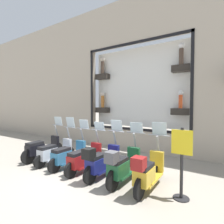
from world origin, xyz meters
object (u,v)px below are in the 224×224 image
Objects in this scene: scooter_green_1 at (122,166)px; scooter_silver_5 at (54,152)px; scooter_navy_2 at (101,161)px; scooter_red_3 at (84,159)px; scooter_teal_4 at (68,155)px; scooter_yellow_0 at (148,172)px; shop_sign_post at (182,161)px; scooter_black_6 at (42,149)px.

scooter_green_1 is 2.88m from scooter_silver_5.
scooter_red_3 is (0.06, 0.72, -0.06)m from scooter_navy_2.
scooter_teal_4 is (0.00, 0.72, 0.00)m from scooter_red_3.
scooter_yellow_0 is 3.59m from scooter_silver_5.
scooter_green_1 reaches higher than scooter_red_3.
shop_sign_post is (0.04, -0.78, 0.40)m from scooter_yellow_0.
scooter_black_6 is 1.12× the size of shop_sign_post.
scooter_navy_2 is 0.72m from scooter_red_3.
scooter_silver_5 is 0.72m from scooter_black_6.
scooter_navy_2 is (-0.00, 0.72, -0.01)m from scooter_green_1.
scooter_red_3 is at bearing -90.26° from scooter_black_6.
scooter_silver_5 is at bearing 88.46° from scooter_navy_2.
scooter_red_3 is 1.00× the size of scooter_silver_5.
scooter_yellow_0 is at bearing -90.93° from scooter_silver_5.
scooter_navy_2 reaches higher than shop_sign_post.
scooter_teal_4 is at bearing 87.72° from scooter_navy_2.
scooter_teal_4 is at bearing 88.57° from scooter_green_1.
shop_sign_post is (-0.01, -2.94, 0.46)m from scooter_red_3.
scooter_black_6 is at bearing 89.01° from scooter_green_1.
scooter_teal_4 is (0.05, 2.16, -0.06)m from scooter_green_1.
scooter_navy_2 reaches higher than scooter_green_1.
scooter_red_3 is 2.97m from shop_sign_post.
shop_sign_post is (-0.02, -4.38, 0.45)m from scooter_silver_5.
scooter_silver_5 is at bearing 89.91° from scooter_red_3.
scooter_green_1 is at bearing 89.73° from scooter_yellow_0.
scooter_teal_4 is (0.06, 2.87, -0.05)m from scooter_yellow_0.
scooter_navy_2 is 1.00× the size of scooter_teal_4.
scooter_yellow_0 is 1.44m from scooter_navy_2.
scooter_teal_4 is (0.06, 1.44, -0.05)m from scooter_navy_2.
scooter_green_1 is at bearing -89.74° from scooter_navy_2.
scooter_yellow_0 is 1.11× the size of shop_sign_post.
scooter_silver_5 is at bearing -90.60° from scooter_black_6.
scooter_navy_2 reaches higher than scooter_teal_4.
scooter_silver_5 is (0.05, 2.87, -0.06)m from scooter_green_1.
shop_sign_post is at bearing -90.25° from scooter_teal_4.
scooter_green_1 is 1.44m from scooter_red_3.
scooter_teal_4 is at bearing -90.33° from scooter_black_6.
scooter_navy_2 is 1.11× the size of shop_sign_post.
scooter_navy_2 is 1.01× the size of scooter_silver_5.
scooter_teal_4 is 0.99× the size of scooter_black_6.
scooter_yellow_0 is at bearing 93.02° from shop_sign_post.
scooter_teal_4 is at bearing 89.88° from scooter_red_3.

